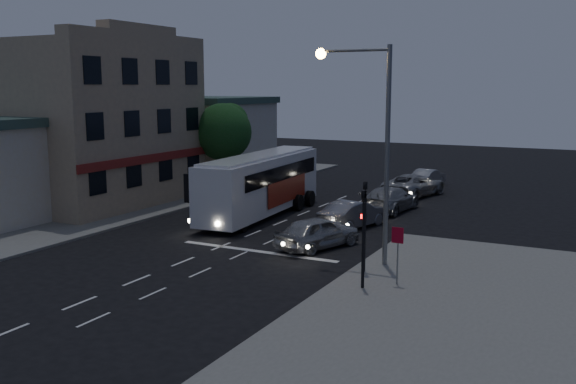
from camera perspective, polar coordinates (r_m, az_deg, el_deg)
The scene contains 17 objects.
ground at distance 28.95m, azimuth -8.15°, elevation -5.68°, with size 120.00×120.00×0.00m, color black.
sidewalk_near at distance 20.44m, azimuth 16.48°, elevation -12.31°, with size 12.00×24.00×0.12m, color slate.
sidewalk_far at distance 43.09m, azimuth -16.18°, elevation -0.90°, with size 12.00×50.00×0.12m, color slate.
road_markings at distance 30.97m, azimuth -2.65°, elevation -4.58°, with size 8.00×30.55×0.01m.
tour_bus at distance 37.16m, azimuth -2.42°, elevation 0.82°, with size 3.24×11.86×3.60m.
car_suv at distance 29.94m, azimuth 2.64°, elevation -3.60°, with size 1.79×4.45×1.52m, color #A6A6A7.
car_sedan_a at distance 34.40m, azimuth 5.85°, elevation -1.96°, with size 1.56×4.47×1.47m, color gray.
car_sedan_b at distance 39.09m, azimuth 9.07°, elevation -0.63°, with size 2.12×5.21×1.51m, color #969696.
car_sedan_c at distance 44.97m, azimuth 11.13°, elevation 0.63°, with size 2.53×5.48×1.52m, color #9A9A9A.
car_extra at distance 49.51m, azimuth 12.34°, elevation 1.26°, with size 1.40×4.02×1.32m, color #A7A7A7.
traffic_signal_main at distance 25.58m, azimuth 6.82°, elevation -2.09°, with size 0.25×0.35×4.10m.
traffic_signal_side at distance 23.53m, azimuth 6.74°, elevation -3.10°, with size 0.18×0.15×4.10m.
regulatory_sign at distance 24.30m, azimuth 9.72°, elevation -4.77°, with size 0.45×0.12×2.20m.
streetlight at distance 26.56m, azimuth 7.51°, elevation 5.54°, with size 3.32×0.44×9.00m.
main_building at distance 43.17m, azimuth -17.42°, elevation 5.89°, with size 10.12×12.00×11.00m.
low_building_north at distance 52.25m, azimuth -7.70°, elevation 4.83°, with size 9.40×9.40×6.50m.
street_tree at distance 45.11m, azimuth -5.80°, elevation 5.56°, with size 4.00×4.00×6.20m.
Camera 1 is at (16.25, -22.76, 7.49)m, focal length 40.00 mm.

